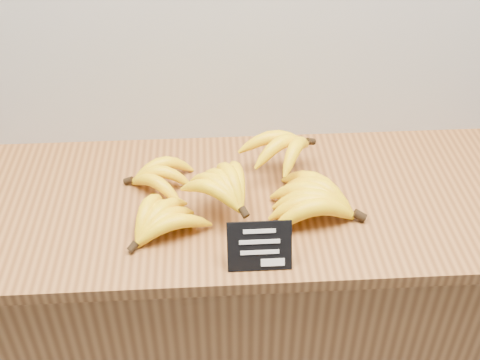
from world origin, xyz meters
The scene contains 4 objects.
counter centered at (0.07, 2.75, 0.45)m, with size 1.34×0.50×0.90m, color #935E2F.
counter_top centered at (0.07, 2.75, 0.92)m, with size 1.34×0.54×0.03m, color brown.
chalkboard_sign centered at (0.10, 2.54, 0.98)m, with size 0.13×0.01×0.10m, color black.
banana_pile centered at (0.07, 2.72, 0.98)m, with size 0.54×0.36×0.12m.
Camera 1 is at (0.01, 1.68, 1.83)m, focal length 45.00 mm.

